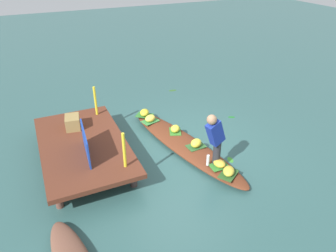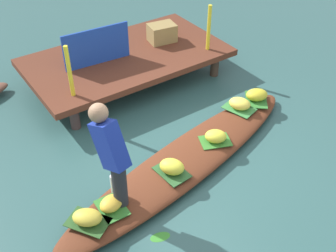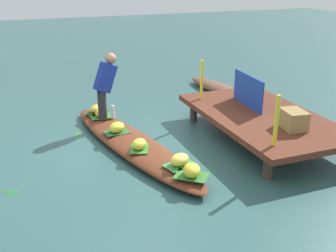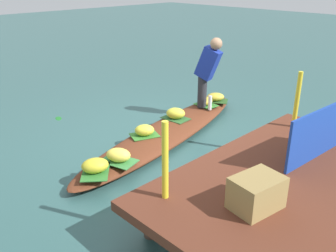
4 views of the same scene
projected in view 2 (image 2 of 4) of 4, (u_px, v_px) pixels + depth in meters
name	position (u px, v px, depth m)	size (l,w,h in m)	color
canal_water	(186.00, 165.00, 5.37)	(40.00, 40.00, 0.00)	#2F5655
dock_platform	(127.00, 58.00, 6.79)	(3.20, 1.80, 0.46)	#5A2C1D
vendor_boat	(186.00, 160.00, 5.32)	(4.05, 0.75, 0.18)	#5E2D19
leaf_mat_0	(172.00, 172.00, 5.01)	(0.42, 0.29, 0.01)	#2C5B2C
banana_bunch_0	(172.00, 167.00, 4.96)	(0.30, 0.23, 0.18)	yellow
leaf_mat_1	(112.00, 208.00, 4.57)	(0.39, 0.28, 0.01)	#347B2E
banana_bunch_1	(111.00, 203.00, 4.53)	(0.28, 0.21, 0.14)	gold
leaf_mat_2	(256.00, 100.00, 6.22)	(0.45, 0.31, 0.01)	#31762F
banana_bunch_2	(257.00, 95.00, 6.17)	(0.32, 0.24, 0.17)	gold
leaf_mat_3	(239.00, 108.00, 6.04)	(0.44, 0.29, 0.01)	#3B8340
banana_bunch_3	(240.00, 104.00, 5.99)	(0.31, 0.23, 0.17)	#F9DE4F
leaf_mat_4	(88.00, 222.00, 4.42)	(0.45, 0.29, 0.01)	#2B5323
banana_bunch_4	(87.00, 217.00, 4.37)	(0.32, 0.22, 0.15)	gold
leaf_mat_5	(215.00, 141.00, 5.47)	(0.40, 0.28, 0.01)	#387B2C
banana_bunch_5	(216.00, 136.00, 5.42)	(0.28, 0.22, 0.16)	yellow
vendor_person	(111.00, 152.00, 4.25)	(0.27, 0.48, 1.23)	#28282D
water_bottle	(113.00, 184.00, 4.69)	(0.06, 0.06, 0.25)	silver
market_banner	(97.00, 46.00, 6.35)	(1.06, 0.03, 0.58)	#1A3EA0
railing_post_west	(69.00, 71.00, 5.59)	(0.06, 0.06, 0.76)	yellow
railing_post_east	(209.00, 28.00, 6.66)	(0.06, 0.06, 0.76)	yellow
produce_crate	(162.00, 33.00, 7.04)	(0.44, 0.32, 0.30)	olive
drifting_plant_1	(160.00, 237.00, 4.49)	(0.22, 0.12, 0.01)	#37872B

